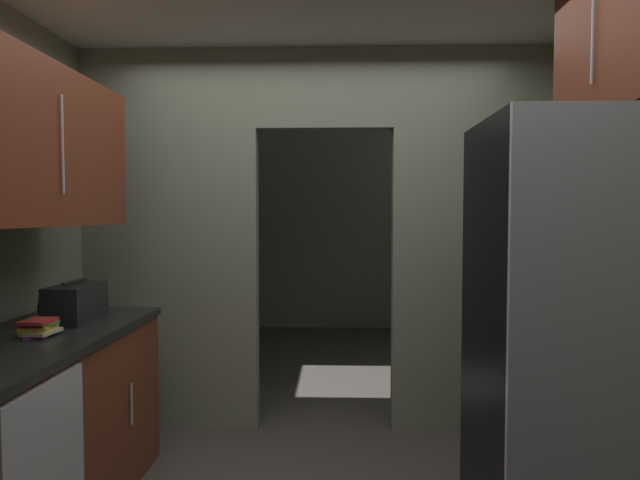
{
  "coord_description": "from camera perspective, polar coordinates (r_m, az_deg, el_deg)",
  "views": [
    {
      "loc": [
        0.16,
        -2.37,
        1.48
      ],
      "look_at": [
        0.05,
        0.75,
        1.34
      ],
      "focal_mm": 31.04,
      "sensor_mm": 36.0,
      "label": 1
    }
  ],
  "objects": [
    {
      "name": "kitchen_partition",
      "position": [
        3.79,
        -0.76,
        1.13
      ],
      "size": [
        3.21,
        0.12,
        2.6
      ],
      "color": "gray",
      "rests_on": "ground"
    },
    {
      "name": "adjoining_room_shell",
      "position": [
        6.04,
        0.41,
        0.96
      ],
      "size": [
        3.21,
        3.46,
        2.6
      ],
      "color": "gray",
      "rests_on": "ground"
    },
    {
      "name": "refrigerator",
      "position": [
        2.61,
        25.34,
        -9.65
      ],
      "size": [
        0.83,
        0.77,
        1.88
      ],
      "color": "black",
      "rests_on": "ground"
    },
    {
      "name": "lower_cabinet_run",
      "position": [
        3.02,
        -27.71,
        -17.45
      ],
      "size": [
        0.68,
        1.69,
        0.92
      ],
      "color": "maroon",
      "rests_on": "ground"
    },
    {
      "name": "upper_cabinet_counterside",
      "position": [
        2.86,
        -28.31,
        8.67
      ],
      "size": [
        0.36,
        1.52,
        0.74
      ],
      "color": "maroon"
    },
    {
      "name": "upper_cabinet_fridgeside",
      "position": [
        2.85,
        29.79,
        17.81
      ],
      "size": [
        0.36,
        0.92,
        0.67
      ],
      "color": "maroon"
    },
    {
      "name": "boombox",
      "position": [
        3.22,
        -23.93,
        -5.93
      ],
      "size": [
        0.21,
        0.37,
        0.22
      ],
      "color": "black",
      "rests_on": "lower_cabinet_run"
    },
    {
      "name": "book_stack",
      "position": [
        2.9,
        -26.97,
        -8.05
      ],
      "size": [
        0.16,
        0.17,
        0.08
      ],
      "color": "#8C3893",
      "rests_on": "lower_cabinet_run"
    }
  ]
}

